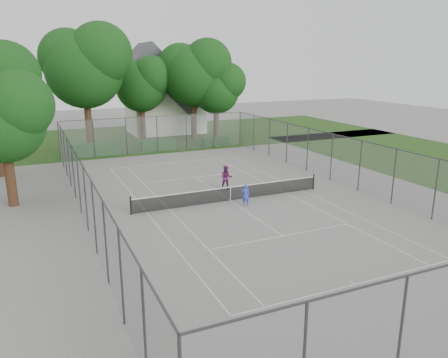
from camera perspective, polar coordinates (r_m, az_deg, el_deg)
name	(u,v)px	position (r m, az deg, el deg)	size (l,w,h in m)	color
ground	(230,201)	(28.02, 0.83, -2.86)	(120.00, 120.00, 0.00)	slate
grass_far	(137,138)	(52.13, -11.32, 5.32)	(60.00, 20.00, 0.00)	#1F3E11
court_markings	(230,201)	(28.02, 0.83, -2.85)	(11.03, 23.83, 0.01)	silver
tennis_net	(230,193)	(27.86, 0.84, -1.86)	(12.87, 0.10, 1.10)	black
perimeter_fence	(230,173)	(27.51, 0.85, 0.73)	(18.08, 34.08, 3.52)	#38383D
tree_far_left	(85,63)	(45.36, -17.69, 14.23)	(8.56, 7.81, 12.30)	#3C2215
tree_far_midleft	(142,82)	(50.24, -10.71, 12.30)	(6.44, 5.88, 9.26)	#3C2215
tree_far_midright	(194,70)	(49.98, -3.94, 13.97)	(7.73, 7.06, 11.12)	#3C2215
tree_far_right	(217,87)	(49.78, -0.90, 11.93)	(5.92, 5.40, 8.51)	#3C2215
tree_side_front	(3,115)	(28.94, -26.87, 7.52)	(5.71, 5.21, 8.20)	#3C2215
hedge_left	(94,149)	(43.16, -16.57, 3.73)	(4.54, 1.36, 1.13)	#194B18
hedge_mid	(158,144)	(44.51, -8.59, 4.48)	(3.39, 0.97, 1.07)	#194B18
hedge_right	(215,141)	(46.36, -1.15, 4.94)	(2.81, 1.03, 0.84)	#194B18
house	(164,97)	(55.20, -7.78, 10.56)	(8.66, 6.71, 10.78)	white
girl_player	(246,195)	(26.98, 2.83, -2.08)	(0.49, 0.32, 1.36)	blue
woman_player	(226,178)	(30.13, 0.31, 0.14)	(0.83, 0.65, 1.71)	#652157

